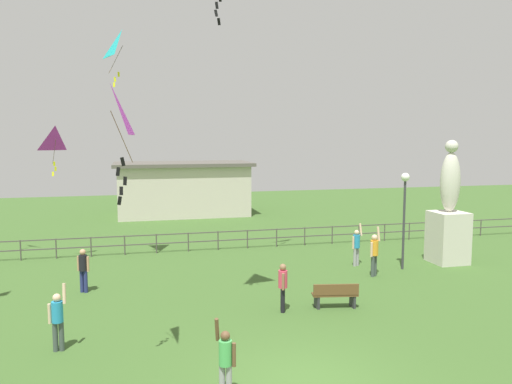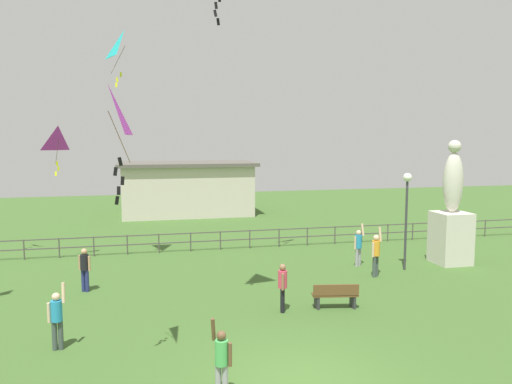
{
  "view_description": "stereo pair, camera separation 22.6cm",
  "coord_description": "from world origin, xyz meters",
  "px_view_note": "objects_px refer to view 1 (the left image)",
  "views": [
    {
      "loc": [
        -3.7,
        -10.38,
        5.63
      ],
      "look_at": [
        0.17,
        5.45,
        3.85
      ],
      "focal_mm": 35.07,
      "sensor_mm": 36.0,
      "label": 1
    },
    {
      "loc": [
        -3.48,
        -10.43,
        5.63
      ],
      "look_at": [
        0.17,
        5.45,
        3.85
      ],
      "focal_mm": 35.07,
      "sensor_mm": 36.0,
      "label": 2
    }
  ],
  "objects_px": {
    "park_bench": "(335,295)",
    "lamppost": "(405,199)",
    "kite_4": "(111,115)",
    "kite_7": "(56,140)",
    "person_5": "(225,359)",
    "person_4": "(83,268)",
    "person_6": "(58,317)",
    "statue_monument": "(449,220)",
    "person_0": "(374,252)",
    "person_3": "(356,245)",
    "person_2": "(283,284)",
    "kite_1": "(122,47)"
  },
  "relations": [
    {
      "from": "person_5",
      "to": "person_6",
      "type": "distance_m",
      "value": 5.18
    },
    {
      "from": "statue_monument",
      "to": "person_2",
      "type": "distance_m",
      "value": 10.11
    },
    {
      "from": "statue_monument",
      "to": "person_4",
      "type": "bearing_deg",
      "value": -177.44
    },
    {
      "from": "lamppost",
      "to": "person_2",
      "type": "bearing_deg",
      "value": -149.64
    },
    {
      "from": "person_5",
      "to": "person_0",
      "type": "bearing_deg",
      "value": 46.67
    },
    {
      "from": "lamppost",
      "to": "person_4",
      "type": "distance_m",
      "value": 13.14
    },
    {
      "from": "park_bench",
      "to": "person_4",
      "type": "height_order",
      "value": "person_4"
    },
    {
      "from": "person_3",
      "to": "kite_7",
      "type": "relative_size",
      "value": 0.88
    },
    {
      "from": "person_4",
      "to": "kite_7",
      "type": "height_order",
      "value": "kite_7"
    },
    {
      "from": "person_5",
      "to": "statue_monument",
      "type": "bearing_deg",
      "value": 38.16
    },
    {
      "from": "person_2",
      "to": "kite_4",
      "type": "height_order",
      "value": "kite_4"
    },
    {
      "from": "person_2",
      "to": "person_5",
      "type": "height_order",
      "value": "person_5"
    },
    {
      "from": "kite_4",
      "to": "lamppost",
      "type": "bearing_deg",
      "value": 31.83
    },
    {
      "from": "kite_7",
      "to": "person_6",
      "type": "bearing_deg",
      "value": -82.82
    },
    {
      "from": "lamppost",
      "to": "person_2",
      "type": "xyz_separation_m",
      "value": [
        -6.51,
        -3.82,
        -2.13
      ]
    },
    {
      "from": "lamppost",
      "to": "person_4",
      "type": "bearing_deg",
      "value": -179.39
    },
    {
      "from": "park_bench",
      "to": "kite_1",
      "type": "bearing_deg",
      "value": 132.84
    },
    {
      "from": "lamppost",
      "to": "person_5",
      "type": "distance_m",
      "value": 12.93
    },
    {
      "from": "person_4",
      "to": "kite_1",
      "type": "distance_m",
      "value": 9.29
    },
    {
      "from": "kite_1",
      "to": "person_3",
      "type": "bearing_deg",
      "value": -13.4
    },
    {
      "from": "park_bench",
      "to": "lamppost",
      "type": "bearing_deg",
      "value": 39.59
    },
    {
      "from": "kite_1",
      "to": "kite_4",
      "type": "height_order",
      "value": "kite_1"
    },
    {
      "from": "person_2",
      "to": "person_6",
      "type": "bearing_deg",
      "value": -167.56
    },
    {
      "from": "statue_monument",
      "to": "person_0",
      "type": "bearing_deg",
      "value": -163.4
    },
    {
      "from": "statue_monument",
      "to": "person_4",
      "type": "distance_m",
      "value": 15.57
    },
    {
      "from": "person_0",
      "to": "person_3",
      "type": "xyz_separation_m",
      "value": [
        0.01,
        1.7,
        -0.07
      ]
    },
    {
      "from": "lamppost",
      "to": "person_0",
      "type": "bearing_deg",
      "value": -157.38
    },
    {
      "from": "kite_7",
      "to": "person_0",
      "type": "bearing_deg",
      "value": -21.13
    },
    {
      "from": "park_bench",
      "to": "person_3",
      "type": "bearing_deg",
      "value": 58.21
    },
    {
      "from": "park_bench",
      "to": "person_4",
      "type": "bearing_deg",
      "value": 155.39
    },
    {
      "from": "statue_monument",
      "to": "lamppost",
      "type": "relative_size",
      "value": 1.33
    },
    {
      "from": "person_3",
      "to": "person_4",
      "type": "bearing_deg",
      "value": -174.31
    },
    {
      "from": "person_6",
      "to": "statue_monument",
      "type": "bearing_deg",
      "value": 20.4
    },
    {
      "from": "person_5",
      "to": "kite_1",
      "type": "relative_size",
      "value": 0.77
    },
    {
      "from": "kite_4",
      "to": "kite_7",
      "type": "distance_m",
      "value": 11.68
    },
    {
      "from": "kite_1",
      "to": "person_4",
      "type": "bearing_deg",
      "value": -114.18
    },
    {
      "from": "person_3",
      "to": "kite_7",
      "type": "distance_m",
      "value": 13.8
    },
    {
      "from": "statue_monument",
      "to": "person_6",
      "type": "distance_m",
      "value": 16.77
    },
    {
      "from": "person_5",
      "to": "lamppost",
      "type": "bearing_deg",
      "value": 43.28
    },
    {
      "from": "lamppost",
      "to": "person_4",
      "type": "xyz_separation_m",
      "value": [
        -12.97,
        -0.14,
        -2.12
      ]
    },
    {
      "from": "statue_monument",
      "to": "person_3",
      "type": "distance_m",
      "value": 4.38
    },
    {
      "from": "lamppost",
      "to": "person_3",
      "type": "height_order",
      "value": "lamppost"
    },
    {
      "from": "person_0",
      "to": "person_5",
      "type": "relative_size",
      "value": 1.13
    },
    {
      "from": "person_3",
      "to": "kite_7",
      "type": "bearing_deg",
      "value": 165.89
    },
    {
      "from": "lamppost",
      "to": "person_4",
      "type": "height_order",
      "value": "lamppost"
    },
    {
      "from": "person_5",
      "to": "person_6",
      "type": "relative_size",
      "value": 0.98
    },
    {
      "from": "person_3",
      "to": "person_6",
      "type": "distance_m",
      "value": 13.05
    },
    {
      "from": "statue_monument",
      "to": "person_0",
      "type": "distance_m",
      "value": 4.54
    },
    {
      "from": "statue_monument",
      "to": "person_3",
      "type": "relative_size",
      "value": 2.93
    },
    {
      "from": "statue_monument",
      "to": "person_6",
      "type": "bearing_deg",
      "value": -159.6
    }
  ]
}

